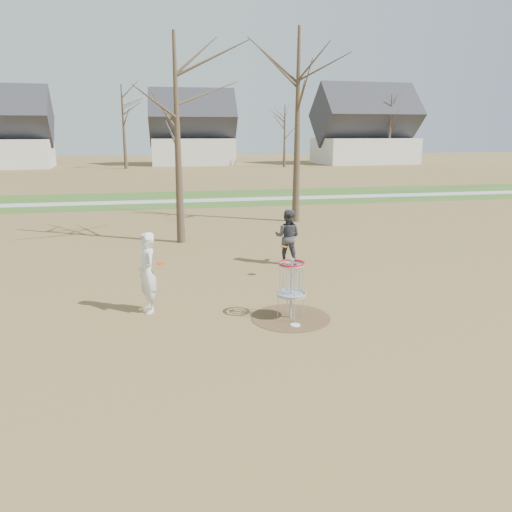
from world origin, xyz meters
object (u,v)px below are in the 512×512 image
Objects in this scene: player_standing at (147,273)px; disc_golf_basket at (291,279)px; player_throwing at (288,237)px; disc_grounded at (295,325)px.

player_standing reaches higher than disc_golf_basket.
disc_grounded is (-1.19, -5.18, -0.84)m from player_throwing.
player_throwing is at bearing 77.07° from disc_grounded.
disc_grounded is at bearing 48.23° from player_standing.
disc_golf_basket is (0.03, 0.49, 0.89)m from disc_grounded.
player_standing reaches higher than player_throwing.
player_standing is 8.56× the size of disc_grounded.
player_throwing is 4.83m from disc_golf_basket.
player_standing is at bearing 67.30° from player_throwing.
disc_grounded is at bearing 104.14° from player_throwing.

